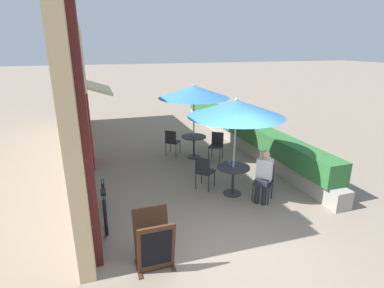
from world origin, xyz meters
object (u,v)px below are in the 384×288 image
(seated_patron_near_left, at_px, (264,174))
(bicycle_leaning, at_px, (104,204))
(patio_table_mid, at_px, (194,142))
(cafe_chair_mid_right, at_px, (172,141))
(cafe_chair_near_left, at_px, (264,179))
(patio_table_near, at_px, (233,174))
(patio_umbrella_near, at_px, (236,108))
(coffee_cup_near, at_px, (230,163))
(cafe_chair_near_right, at_px, (204,170))
(menu_board, at_px, (154,242))
(patio_umbrella_mid, at_px, (194,92))
(cafe_chair_mid_left, at_px, (217,144))

(seated_patron_near_left, distance_m, bicycle_leaning, 3.54)
(patio_table_mid, height_order, cafe_chair_mid_right, cafe_chair_mid_right)
(cafe_chair_near_left, relative_size, cafe_chair_mid_right, 1.00)
(patio_table_near, height_order, cafe_chair_mid_right, cafe_chair_mid_right)
(patio_umbrella_near, bearing_deg, coffee_cup_near, 105.18)
(patio_table_near, distance_m, cafe_chair_mid_right, 3.18)
(cafe_chair_near_right, height_order, coffee_cup_near, cafe_chair_near_right)
(seated_patron_near_left, relative_size, cafe_chair_near_right, 1.44)
(cafe_chair_near_left, distance_m, coffee_cup_near, 0.89)
(cafe_chair_mid_right, bearing_deg, menu_board, -69.94)
(seated_patron_near_left, xyz_separation_m, cafe_chair_mid_right, (-1.20, 3.65, -0.17))
(seated_patron_near_left, height_order, bicycle_leaning, seated_patron_near_left)
(patio_table_near, height_order, seated_patron_near_left, seated_patron_near_left)
(patio_table_near, height_order, patio_umbrella_near, patio_umbrella_near)
(patio_umbrella_mid, bearing_deg, menu_board, -115.87)
(patio_umbrella_mid, relative_size, menu_board, 2.53)
(cafe_chair_near_right, distance_m, menu_board, 2.94)
(cafe_chair_mid_right, bearing_deg, cafe_chair_near_right, -49.22)
(cafe_chair_near_left, distance_m, seated_patron_near_left, 0.20)
(bicycle_leaning, bearing_deg, menu_board, -67.11)
(patio_umbrella_near, xyz_separation_m, cafe_chair_mid_left, (0.55, 2.32, -1.61))
(patio_umbrella_near, height_order, cafe_chair_near_right, patio_umbrella_near)
(bicycle_leaning, bearing_deg, cafe_chair_mid_left, 36.07)
(coffee_cup_near, distance_m, patio_table_mid, 2.59)
(cafe_chair_mid_right, bearing_deg, cafe_chair_near_left, -32.36)
(cafe_chair_near_left, bearing_deg, cafe_chair_near_right, 5.95)
(coffee_cup_near, height_order, patio_umbrella_mid, patio_umbrella_mid)
(cafe_chair_near_right, distance_m, coffee_cup_near, 0.67)
(coffee_cup_near, height_order, patio_table_mid, coffee_cup_near)
(patio_umbrella_near, relative_size, patio_table_mid, 3.00)
(cafe_chair_near_left, height_order, patio_table_mid, cafe_chair_near_left)
(cafe_chair_mid_left, bearing_deg, cafe_chair_near_left, 128.46)
(cafe_chair_mid_left, xyz_separation_m, bicycle_leaning, (-3.56, -2.52, -0.16))
(cafe_chair_mid_right, bearing_deg, cafe_chair_mid_left, 5.95)
(patio_umbrella_near, bearing_deg, bicycle_leaning, -176.13)
(cafe_chair_mid_right, relative_size, menu_board, 0.93)
(cafe_chair_near_right, relative_size, cafe_chair_mid_left, 1.00)
(cafe_chair_mid_left, bearing_deg, cafe_chair_mid_right, 5.95)
(cafe_chair_near_left, height_order, cafe_chair_mid_left, same)
(patio_umbrella_mid, relative_size, cafe_chair_mid_left, 2.72)
(cafe_chair_near_left, bearing_deg, bicycle_leaning, 40.81)
(bicycle_leaning, relative_size, menu_board, 1.84)
(seated_patron_near_left, distance_m, cafe_chair_mid_right, 3.84)
(cafe_chair_near_left, xyz_separation_m, menu_board, (-2.89, -1.44, -0.06))
(patio_umbrella_near, xyz_separation_m, patio_umbrella_mid, (-0.08, 2.71, 0.00))
(patio_table_mid, relative_size, menu_board, 0.84)
(cafe_chair_near_right, bearing_deg, seated_patron_near_left, 1.60)
(patio_umbrella_mid, xyz_separation_m, cafe_chair_mid_right, (-0.63, 0.39, -1.61))
(bicycle_leaning, height_order, menu_board, menu_board)
(cafe_chair_near_right, relative_size, coffee_cup_near, 9.67)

